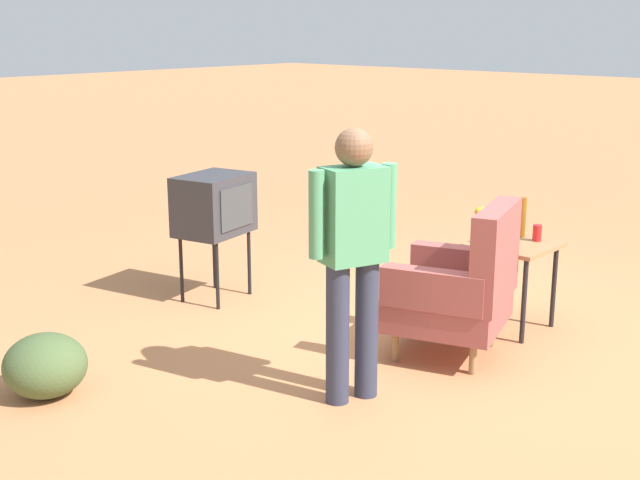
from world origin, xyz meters
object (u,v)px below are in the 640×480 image
(tv_on_stand, at_px, (214,205))
(person_standing, at_px, (353,249))
(armchair, at_px, (461,286))
(bottle_tall_amber, at_px, (521,217))
(soda_can_red, at_px, (537,233))
(side_table, at_px, (514,256))
(flower_vase, at_px, (483,222))

(tv_on_stand, xyz_separation_m, person_standing, (0.74, 2.07, 0.16))
(armchair, bearing_deg, bottle_tall_amber, -174.85)
(soda_can_red, bearing_deg, person_standing, -5.41)
(tv_on_stand, xyz_separation_m, soda_can_red, (-1.16, 2.25, -0.07))
(armchair, height_order, person_standing, person_standing)
(side_table, distance_m, bottle_tall_amber, 0.32)
(tv_on_stand, height_order, person_standing, person_standing)
(side_table, xyz_separation_m, flower_vase, (0.13, -0.19, 0.25))
(soda_can_red, bearing_deg, bottle_tall_amber, -101.98)
(armchair, bearing_deg, person_standing, -6.23)
(side_table, height_order, soda_can_red, soda_can_red)
(armchair, height_order, tv_on_stand, armchair)
(flower_vase, bearing_deg, soda_can_red, 136.52)
(armchair, height_order, bottle_tall_amber, armchair)
(armchair, distance_m, tv_on_stand, 2.21)
(person_standing, xyz_separation_m, flower_vase, (-1.61, -0.10, -0.14))
(tv_on_stand, height_order, bottle_tall_amber, tv_on_stand)
(tv_on_stand, xyz_separation_m, flower_vase, (-0.87, 1.96, 0.02))
(armchair, distance_m, bottle_tall_amber, 0.98)
(person_standing, relative_size, soda_can_red, 13.44)
(tv_on_stand, bearing_deg, armchair, 97.10)
(armchair, relative_size, bottle_tall_amber, 3.53)
(soda_can_red, distance_m, flower_vase, 0.42)
(side_table, height_order, tv_on_stand, tv_on_stand)
(tv_on_stand, distance_m, bottle_tall_amber, 2.41)
(side_table, bearing_deg, tv_on_stand, -65.18)
(tv_on_stand, distance_m, person_standing, 2.20)
(armchair, xyz_separation_m, side_table, (-0.73, -0.02, 0.05))
(flower_vase, bearing_deg, side_table, 124.29)
(soda_can_red, height_order, flower_vase, flower_vase)
(person_standing, bearing_deg, soda_can_red, 174.59)
(soda_can_red, height_order, bottle_tall_amber, bottle_tall_amber)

